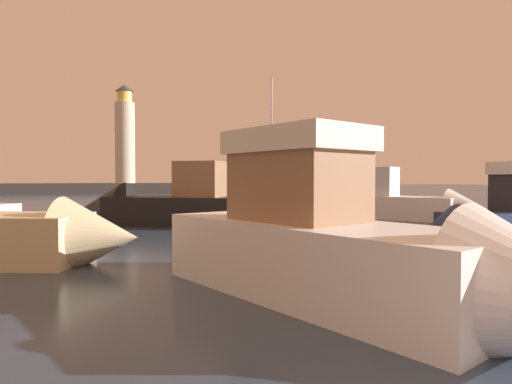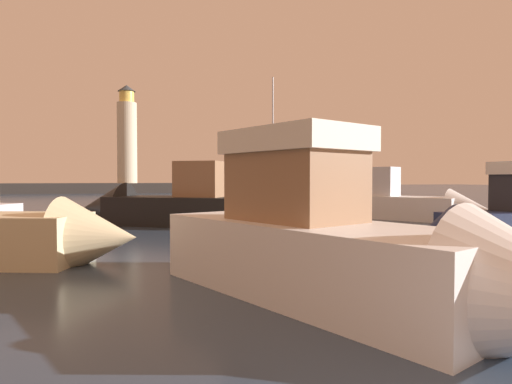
% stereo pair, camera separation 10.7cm
% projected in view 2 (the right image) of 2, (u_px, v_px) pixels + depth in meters
% --- Properties ---
extents(ground_plane, '(220.00, 220.00, 0.00)m').
position_uv_depth(ground_plane, '(182.00, 206.00, 35.31)').
color(ground_plane, '#2D3D51').
extents(breakwater, '(76.86, 4.03, 1.53)m').
position_uv_depth(breakwater, '(169.00, 188.00, 68.56)').
color(breakwater, '#423F3D').
rests_on(breakwater, ground_plane).
extents(lighthouse, '(2.92, 2.92, 14.83)m').
position_uv_depth(lighthouse, '(127.00, 137.00, 66.94)').
color(lighthouse, beige).
rests_on(lighthouse, breakwater).
extents(motorboat_0, '(9.22, 6.54, 3.58)m').
position_uv_depth(motorboat_0, '(158.00, 206.00, 21.54)').
color(motorboat_0, black).
rests_on(motorboat_0, ground_plane).
extents(motorboat_1, '(5.75, 8.63, 3.57)m').
position_uv_depth(motorboat_1, '(352.00, 249.00, 7.62)').
color(motorboat_1, white).
rests_on(motorboat_1, ground_plane).
extents(motorboat_3, '(6.43, 2.66, 3.08)m').
position_uv_depth(motorboat_3, '(495.00, 216.00, 15.88)').
color(motorboat_3, '#1E284C').
rests_on(motorboat_3, ground_plane).
extents(motorboat_6, '(6.36, 7.63, 3.23)m').
position_uv_depth(motorboat_6, '(413.00, 204.00, 23.90)').
color(motorboat_6, white).
rests_on(motorboat_6, ground_plane).
extents(sailboat_moored, '(6.33, 6.19, 10.54)m').
position_uv_depth(sailboat_moored, '(280.00, 199.00, 36.09)').
color(sailboat_moored, '#B21E1E').
rests_on(sailboat_moored, ground_plane).
extents(mooring_buoy, '(0.77, 0.77, 0.77)m').
position_uv_depth(mooring_buoy, '(247.00, 232.00, 15.26)').
color(mooring_buoy, red).
rests_on(mooring_buoy, ground_plane).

